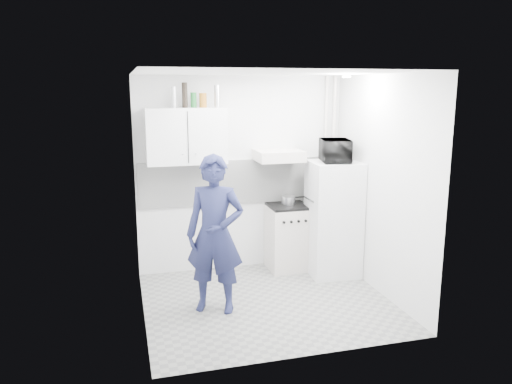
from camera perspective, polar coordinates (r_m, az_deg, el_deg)
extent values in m
plane|color=gray|center=(5.95, 1.28, -12.42)|extent=(2.80, 2.80, 0.00)
plane|color=white|center=(5.43, 1.41, 13.48)|extent=(2.80, 2.80, 0.00)
plane|color=silver|center=(6.73, -1.70, 2.04)|extent=(2.80, 0.00, 2.80)
plane|color=silver|center=(5.32, -13.26, -0.90)|extent=(0.00, 2.60, 2.60)
plane|color=silver|center=(6.09, 14.08, 0.64)|extent=(0.00, 2.60, 2.60)
imported|color=#1B1F43|center=(5.47, -4.71, -4.86)|extent=(0.75, 0.64, 1.75)
cube|color=beige|center=(6.86, 3.64, -5.25)|extent=(0.54, 0.54, 0.86)
cube|color=white|center=(6.65, 8.82, -3.02)|extent=(0.67, 0.67, 1.51)
cube|color=black|center=(6.74, 3.69, -1.60)|extent=(0.52, 0.52, 0.03)
cylinder|color=silver|center=(6.79, 3.72, -0.92)|extent=(0.19, 0.19, 0.10)
imported|color=black|center=(6.48, 9.07, 4.69)|extent=(0.59, 0.46, 0.29)
cylinder|color=silver|center=(6.31, -9.38, 10.63)|extent=(0.06, 0.06, 0.26)
cylinder|color=black|center=(6.32, -8.15, 10.90)|extent=(0.07, 0.07, 0.31)
cylinder|color=#144C1E|center=(6.34, -7.15, 10.39)|extent=(0.07, 0.07, 0.19)
cylinder|color=brown|center=(6.36, -6.08, 10.38)|extent=(0.09, 0.09, 0.18)
cylinder|color=silver|center=(6.39, -4.49, 10.85)|extent=(0.07, 0.07, 0.28)
cube|color=white|center=(6.35, -7.99, 6.36)|extent=(1.00, 0.35, 0.70)
cube|color=beige|center=(6.57, 2.62, 4.18)|extent=(0.60, 0.50, 0.14)
cube|color=white|center=(6.73, -1.67, 1.18)|extent=(2.74, 0.03, 0.60)
cylinder|color=beige|center=(7.07, 8.75, 2.39)|extent=(0.05, 0.05, 2.60)
cylinder|color=beige|center=(7.02, 7.86, 2.35)|extent=(0.04, 0.04, 2.60)
cylinder|color=white|center=(5.97, 10.31, 12.86)|extent=(0.10, 0.10, 0.02)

